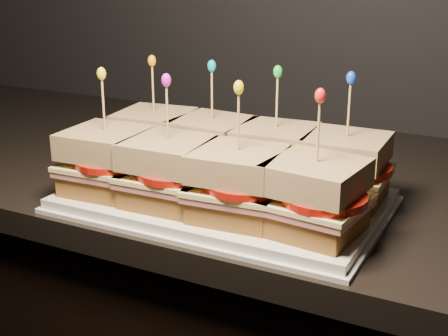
% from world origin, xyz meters
% --- Properties ---
extents(granite_slab, '(2.57, 0.64, 0.04)m').
position_xyz_m(granite_slab, '(-0.12, 1.69, 0.89)').
color(granite_slab, black).
rests_on(granite_slab, cabinet).
extents(platter, '(0.41, 0.25, 0.02)m').
position_xyz_m(platter, '(0.22, 1.51, 0.92)').
color(platter, white).
rests_on(platter, granite_slab).
extents(platter_rim, '(0.42, 0.27, 0.01)m').
position_xyz_m(platter_rim, '(0.22, 1.51, 0.91)').
color(platter_rim, white).
rests_on(platter_rim, granite_slab).
extents(sandwich_0_bread_bot, '(0.11, 0.11, 0.03)m').
position_xyz_m(sandwich_0_bread_bot, '(0.07, 1.57, 0.94)').
color(sandwich_0_bread_bot, '#5C3115').
rests_on(sandwich_0_bread_bot, platter).
extents(sandwich_0_ham, '(0.12, 0.12, 0.01)m').
position_xyz_m(sandwich_0_ham, '(0.07, 1.57, 0.96)').
color(sandwich_0_ham, '#C46868').
rests_on(sandwich_0_ham, sandwich_0_bread_bot).
extents(sandwich_0_cheese, '(0.12, 0.12, 0.01)m').
position_xyz_m(sandwich_0_cheese, '(0.07, 1.57, 0.97)').
color(sandwich_0_cheese, '#FFEE98').
rests_on(sandwich_0_cheese, sandwich_0_ham).
extents(sandwich_0_tomato, '(0.10, 0.10, 0.01)m').
position_xyz_m(sandwich_0_tomato, '(0.08, 1.57, 0.97)').
color(sandwich_0_tomato, '#B1160C').
rests_on(sandwich_0_tomato, sandwich_0_cheese).
extents(sandwich_0_bread_top, '(0.11, 0.11, 0.03)m').
position_xyz_m(sandwich_0_bread_top, '(0.07, 1.57, 0.99)').
color(sandwich_0_bread_top, brown).
rests_on(sandwich_0_bread_top, sandwich_0_tomato).
extents(sandwich_0_pick, '(0.00, 0.00, 0.09)m').
position_xyz_m(sandwich_0_pick, '(0.07, 1.57, 1.04)').
color(sandwich_0_pick, tan).
rests_on(sandwich_0_pick, sandwich_0_bread_top).
extents(sandwich_0_frill, '(0.01, 0.01, 0.02)m').
position_xyz_m(sandwich_0_frill, '(0.07, 1.57, 1.09)').
color(sandwich_0_frill, orange).
rests_on(sandwich_0_frill, sandwich_0_pick).
extents(sandwich_1_bread_bot, '(0.11, 0.11, 0.03)m').
position_xyz_m(sandwich_1_bread_bot, '(0.17, 1.57, 0.94)').
color(sandwich_1_bread_bot, '#5C3115').
rests_on(sandwich_1_bread_bot, platter).
extents(sandwich_1_ham, '(0.12, 0.11, 0.01)m').
position_xyz_m(sandwich_1_ham, '(0.17, 1.57, 0.96)').
color(sandwich_1_ham, '#C46868').
rests_on(sandwich_1_ham, sandwich_1_bread_bot).
extents(sandwich_1_cheese, '(0.12, 0.11, 0.01)m').
position_xyz_m(sandwich_1_cheese, '(0.17, 1.57, 0.97)').
color(sandwich_1_cheese, '#FFEE98').
rests_on(sandwich_1_cheese, sandwich_1_ham).
extents(sandwich_1_tomato, '(0.10, 0.10, 0.01)m').
position_xyz_m(sandwich_1_tomato, '(0.18, 1.57, 0.97)').
color(sandwich_1_tomato, '#B1160C').
rests_on(sandwich_1_tomato, sandwich_1_cheese).
extents(sandwich_1_bread_top, '(0.11, 0.11, 0.03)m').
position_xyz_m(sandwich_1_bread_top, '(0.17, 1.57, 0.99)').
color(sandwich_1_bread_top, brown).
rests_on(sandwich_1_bread_top, sandwich_1_tomato).
extents(sandwich_1_pick, '(0.00, 0.00, 0.09)m').
position_xyz_m(sandwich_1_pick, '(0.17, 1.57, 1.04)').
color(sandwich_1_pick, tan).
rests_on(sandwich_1_pick, sandwich_1_bread_top).
extents(sandwich_1_frill, '(0.01, 0.01, 0.02)m').
position_xyz_m(sandwich_1_frill, '(0.17, 1.57, 1.09)').
color(sandwich_1_frill, '#0A99C0').
rests_on(sandwich_1_frill, sandwich_1_pick).
extents(sandwich_2_bread_bot, '(0.11, 0.11, 0.03)m').
position_xyz_m(sandwich_2_bread_bot, '(0.26, 1.57, 0.94)').
color(sandwich_2_bread_bot, '#5C3115').
rests_on(sandwich_2_bread_bot, platter).
extents(sandwich_2_ham, '(0.12, 0.11, 0.01)m').
position_xyz_m(sandwich_2_ham, '(0.26, 1.57, 0.96)').
color(sandwich_2_ham, '#C46868').
rests_on(sandwich_2_ham, sandwich_2_bread_bot).
extents(sandwich_2_cheese, '(0.12, 0.12, 0.01)m').
position_xyz_m(sandwich_2_cheese, '(0.26, 1.57, 0.97)').
color(sandwich_2_cheese, '#FFEE98').
rests_on(sandwich_2_cheese, sandwich_2_ham).
extents(sandwich_2_tomato, '(0.10, 0.10, 0.01)m').
position_xyz_m(sandwich_2_tomato, '(0.28, 1.57, 0.97)').
color(sandwich_2_tomato, '#B1160C').
rests_on(sandwich_2_tomato, sandwich_2_cheese).
extents(sandwich_2_bread_top, '(0.11, 0.11, 0.03)m').
position_xyz_m(sandwich_2_bread_top, '(0.26, 1.57, 0.99)').
color(sandwich_2_bread_top, brown).
rests_on(sandwich_2_bread_top, sandwich_2_tomato).
extents(sandwich_2_pick, '(0.00, 0.00, 0.09)m').
position_xyz_m(sandwich_2_pick, '(0.26, 1.57, 1.04)').
color(sandwich_2_pick, tan).
rests_on(sandwich_2_pick, sandwich_2_bread_top).
extents(sandwich_2_frill, '(0.01, 0.01, 0.02)m').
position_xyz_m(sandwich_2_frill, '(0.26, 1.57, 1.09)').
color(sandwich_2_frill, green).
rests_on(sandwich_2_frill, sandwich_2_pick).
extents(sandwich_3_bread_bot, '(0.10, 0.10, 0.03)m').
position_xyz_m(sandwich_3_bread_bot, '(0.36, 1.57, 0.94)').
color(sandwich_3_bread_bot, '#5C3115').
rests_on(sandwich_3_bread_bot, platter).
extents(sandwich_3_ham, '(0.11, 0.11, 0.01)m').
position_xyz_m(sandwich_3_ham, '(0.36, 1.57, 0.96)').
color(sandwich_3_ham, '#C46868').
rests_on(sandwich_3_ham, sandwich_3_bread_bot).
extents(sandwich_3_cheese, '(0.11, 0.11, 0.01)m').
position_xyz_m(sandwich_3_cheese, '(0.36, 1.57, 0.97)').
color(sandwich_3_cheese, '#FFEE98').
rests_on(sandwich_3_cheese, sandwich_3_ham).
extents(sandwich_3_tomato, '(0.10, 0.10, 0.01)m').
position_xyz_m(sandwich_3_tomato, '(0.37, 1.57, 0.97)').
color(sandwich_3_tomato, '#B1160C').
rests_on(sandwich_3_tomato, sandwich_3_cheese).
extents(sandwich_3_bread_top, '(0.10, 0.10, 0.03)m').
position_xyz_m(sandwich_3_bread_top, '(0.36, 1.57, 0.99)').
color(sandwich_3_bread_top, brown).
rests_on(sandwich_3_bread_top, sandwich_3_tomato).
extents(sandwich_3_pick, '(0.00, 0.00, 0.09)m').
position_xyz_m(sandwich_3_pick, '(0.36, 1.57, 1.04)').
color(sandwich_3_pick, tan).
rests_on(sandwich_3_pick, sandwich_3_bread_top).
extents(sandwich_3_frill, '(0.01, 0.01, 0.02)m').
position_xyz_m(sandwich_3_frill, '(0.36, 1.57, 1.09)').
color(sandwich_3_frill, blue).
rests_on(sandwich_3_frill, sandwich_3_pick).
extents(sandwich_4_bread_bot, '(0.10, 0.10, 0.03)m').
position_xyz_m(sandwich_4_bread_bot, '(0.07, 1.46, 0.94)').
color(sandwich_4_bread_bot, '#5C3115').
rests_on(sandwich_4_bread_bot, platter).
extents(sandwich_4_ham, '(0.11, 0.11, 0.01)m').
position_xyz_m(sandwich_4_ham, '(0.07, 1.46, 0.96)').
color(sandwich_4_ham, '#C46868').
rests_on(sandwich_4_ham, sandwich_4_bread_bot).
extents(sandwich_4_cheese, '(0.12, 0.11, 0.01)m').
position_xyz_m(sandwich_4_cheese, '(0.07, 1.46, 0.97)').
color(sandwich_4_cheese, '#FFEE98').
rests_on(sandwich_4_cheese, sandwich_4_ham).
extents(sandwich_4_tomato, '(0.10, 0.10, 0.01)m').
position_xyz_m(sandwich_4_tomato, '(0.08, 1.45, 0.97)').
color(sandwich_4_tomato, '#B1160C').
rests_on(sandwich_4_tomato, sandwich_4_cheese).
extents(sandwich_4_bread_top, '(0.11, 0.11, 0.03)m').
position_xyz_m(sandwich_4_bread_top, '(0.07, 1.46, 0.99)').
color(sandwich_4_bread_top, brown).
rests_on(sandwich_4_bread_top, sandwich_4_tomato).
extents(sandwich_4_pick, '(0.00, 0.00, 0.09)m').
position_xyz_m(sandwich_4_pick, '(0.07, 1.46, 1.04)').
color(sandwich_4_pick, tan).
rests_on(sandwich_4_pick, sandwich_4_bread_top).
extents(sandwich_4_frill, '(0.01, 0.01, 0.02)m').
position_xyz_m(sandwich_4_frill, '(0.07, 1.46, 1.09)').
color(sandwich_4_frill, yellow).
rests_on(sandwich_4_frill, sandwich_4_pick).
extents(sandwich_5_bread_bot, '(0.10, 0.10, 0.03)m').
position_xyz_m(sandwich_5_bread_bot, '(0.17, 1.46, 0.94)').
color(sandwich_5_bread_bot, '#5C3115').
rests_on(sandwich_5_bread_bot, platter).
extents(sandwich_5_ham, '(0.11, 0.11, 0.01)m').
position_xyz_m(sandwich_5_ham, '(0.17, 1.46, 0.96)').
color(sandwich_5_ham, '#C46868').
rests_on(sandwich_5_ham, sandwich_5_bread_bot).
extents(sandwich_5_cheese, '(0.11, 0.11, 0.01)m').
position_xyz_m(sandwich_5_cheese, '(0.17, 1.46, 0.97)').
color(sandwich_5_cheese, '#FFEE98').
rests_on(sandwich_5_cheese, sandwich_5_ham).
extents(sandwich_5_tomato, '(0.10, 0.10, 0.01)m').
position_xyz_m(sandwich_5_tomato, '(0.18, 1.45, 0.97)').
color(sandwich_5_tomato, '#B1160C').
rests_on(sandwich_5_tomato, sandwich_5_cheese).
extents(sandwich_5_bread_top, '(0.10, 0.10, 0.03)m').
position_xyz_m(sandwich_5_bread_top, '(0.17, 1.46, 0.99)').
color(sandwich_5_bread_top, brown).
rests_on(sandwich_5_bread_top, sandwich_5_tomato).
extents(sandwich_5_pick, '(0.00, 0.00, 0.09)m').
position_xyz_m(sandwich_5_pick, '(0.17, 1.46, 1.04)').
color(sandwich_5_pick, tan).
rests_on(sandwich_5_pick, sandwich_5_bread_top).
extents(sandwich_5_frill, '(0.01, 0.01, 0.02)m').
position_xyz_m(sandwich_5_frill, '(0.17, 1.46, 1.09)').
color(sandwich_5_frill, '#CE1FD4').
rests_on(sandwich_5_frill, sandwich_5_pick).
extents(sandwich_6_bread_bot, '(0.11, 0.11, 0.03)m').
position_xyz_m(sandwich_6_bread_bot, '(0.26, 1.46, 0.94)').
color(sandwich_6_bread_bot, '#5C3115').
rests_on(sandwich_6_bread_bot, platter).
extents(sandwich_6_ham, '(0.12, 0.11, 0.01)m').
position_xyz_m(sandwich_6_ham, '(0.26, 1.46, 0.96)').
color(sandwich_6_ham, '#C46868').
rests_on(sandwich_6_ham, sandwich_6_bread_bot).
extents(sandwich_6_cheese, '(0.12, 0.11, 0.01)m').
position_xyz_m(sandwich_6_cheese, '(0.26, 1.46, 0.97)').
color(sandwich_6_cheese, '#FFEE98').
rests_on(sandwich_6_cheese, sandwich_6_ham).
extents(sandwich_6_tomato, '(0.10, 0.10, 0.01)m').
position_xyz_m(sandwich_6_tomato, '(0.28, 1.45, 0.97)').
color(sandwich_6_tomato, '#B1160C').
rests_on(sandwich_6_tomato, sandwich_6_cheese).
extents(sandwich_6_bread_top, '(0.11, 0.11, 0.03)m').
position_xyz_m(sandwich_6_bread_top, '(0.26, 1.46, 0.99)').
color(sandwich_6_bread_top, brown).
rests_on(sandwich_6_bread_top, sandwich_6_tomato).
extents(sandwich_6_pick, '(0.00, 0.00, 0.09)m').
position_xyz_m(sandwich_6_pick, '(0.26, 1.46, 1.04)').
color(sandwich_6_pick, tan).
rests_on(sandwich_6_pick, sandwich_6_bread_top).
extents(sandwich_6_frill, '(0.01, 0.01, 0.02)m').
position_xyz_m(sandwich_6_frill, '(0.26, 1.46, 1.09)').
color(sandwich_6_frill, yellow).
rests_on(sandwich_6_frill, sandwich_6_pick).
extents(sandwich_7_bread_bot, '(0.11, 0.11, 0.03)m').
position_xyz_m(sandwich_7_bread_bot, '(0.36, 1.46, 0.94)').
color(sandwich_7_bread_bot, '#5C3115').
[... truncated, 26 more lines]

